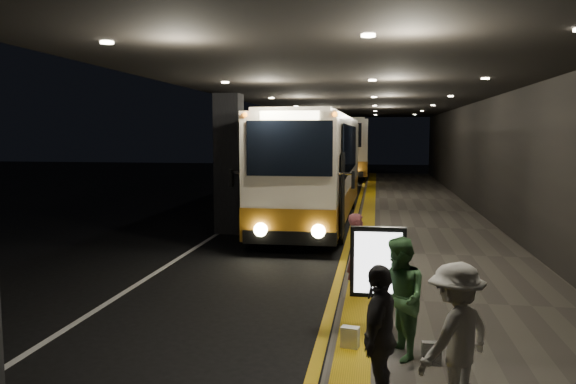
% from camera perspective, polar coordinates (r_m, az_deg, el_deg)
% --- Properties ---
extents(ground, '(90.00, 90.00, 0.00)m').
position_cam_1_polar(ground, '(13.99, -4.20, -7.09)').
color(ground, black).
extents(lane_line_white, '(0.12, 50.00, 0.01)m').
position_cam_1_polar(lane_line_white, '(19.18, -6.03, -3.53)').
color(lane_line_white, silver).
rests_on(lane_line_white, ground).
extents(kerb_stripe_yellow, '(0.18, 50.00, 0.01)m').
position_cam_1_polar(kerb_stripe_yellow, '(18.55, 6.47, -3.86)').
color(kerb_stripe_yellow, gold).
rests_on(kerb_stripe_yellow, ground).
extents(sidewalk, '(4.50, 50.00, 0.15)m').
position_cam_1_polar(sidewalk, '(18.59, 13.90, -3.76)').
color(sidewalk, '#514C44').
rests_on(sidewalk, ground).
extents(tactile_strip, '(0.50, 50.00, 0.01)m').
position_cam_1_polar(tactile_strip, '(18.51, 8.03, -3.43)').
color(tactile_strip, gold).
rests_on(tactile_strip, sidewalk).
extents(terminal_wall, '(0.10, 50.00, 6.00)m').
position_cam_1_polar(terminal_wall, '(18.67, 21.05, 5.08)').
color(terminal_wall, black).
rests_on(terminal_wall, ground).
extents(support_columns, '(0.80, 24.80, 4.40)m').
position_cam_1_polar(support_columns, '(17.90, -6.01, 2.86)').
color(support_columns, black).
rests_on(support_columns, ground).
extents(canopy, '(9.00, 50.00, 0.40)m').
position_cam_1_polar(canopy, '(18.33, 7.12, 10.43)').
color(canopy, black).
rests_on(canopy, support_columns).
extents(coach_main, '(2.58, 11.99, 3.72)m').
position_cam_1_polar(coach_main, '(19.78, 2.76, 1.98)').
color(coach_main, beige).
rests_on(coach_main, ground).
extents(coach_second, '(2.50, 11.87, 3.73)m').
position_cam_1_polar(coach_second, '(29.02, 4.35, 3.24)').
color(coach_second, beige).
rests_on(coach_second, ground).
extents(coach_third, '(3.19, 13.09, 4.09)m').
position_cam_1_polar(coach_third, '(42.20, 6.08, 4.29)').
color(coach_third, beige).
rests_on(coach_third, ground).
extents(passenger_boarding, '(0.52, 0.64, 1.52)m').
position_cam_1_polar(passenger_boarding, '(10.68, 7.08, -6.23)').
color(passenger_boarding, '#A74E54').
rests_on(passenger_boarding, sidewalk).
extents(passenger_waiting_green, '(0.73, 0.91, 1.64)m').
position_cam_1_polar(passenger_waiting_green, '(7.75, 11.25, -10.53)').
color(passenger_waiting_green, '#3E6F40').
rests_on(passenger_waiting_green, sidewalk).
extents(passenger_waiting_white, '(1.09, 1.10, 1.64)m').
position_cam_1_polar(passenger_waiting_white, '(6.49, 16.65, -13.96)').
color(passenger_waiting_white, silver).
rests_on(passenger_waiting_white, sidewalk).
extents(passenger_waiting_grey, '(0.69, 1.03, 1.60)m').
position_cam_1_polar(passenger_waiting_grey, '(6.39, 9.28, -14.27)').
color(passenger_waiting_grey, '#49474C').
rests_on(passenger_waiting_grey, sidewalk).
extents(bag_polka, '(0.26, 0.12, 0.31)m').
position_cam_1_polar(bag_polka, '(7.83, 14.37, -15.60)').
color(bag_polka, black).
rests_on(bag_polka, sidewalk).
extents(bag_plain, '(0.27, 0.19, 0.31)m').
position_cam_1_polar(bag_plain, '(8.18, 6.32, -14.48)').
color(bag_plain, silver).
rests_on(bag_plain, sidewalk).
extents(info_sign, '(0.79, 0.12, 1.68)m').
position_cam_1_polar(info_sign, '(8.23, 9.12, -7.29)').
color(info_sign, black).
rests_on(info_sign, sidewalk).
extents(stanchion_post, '(0.05, 0.05, 1.06)m').
position_cam_1_polar(stanchion_post, '(11.10, 7.93, -6.98)').
color(stanchion_post, black).
rests_on(stanchion_post, sidewalk).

